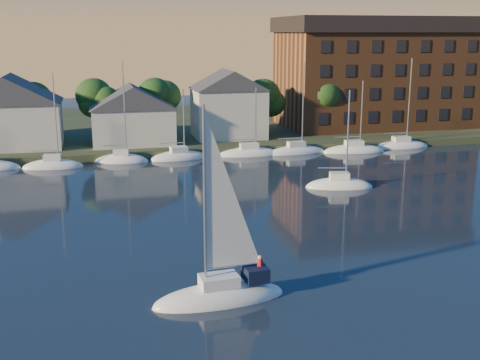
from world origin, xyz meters
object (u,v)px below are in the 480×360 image
object	(u,v)px
clubhouse_west	(9,111)
hero_sailboat	(221,292)
clubhouse_centre	(132,114)
drifting_sailboat_right	(339,187)
clubhouse_east	(228,103)
condo_block	(375,71)

from	to	relation	value
clubhouse_west	hero_sailboat	world-z (taller)	hero_sailboat
clubhouse_centre	drifting_sailboat_right	world-z (taller)	drifting_sailboat_right
clubhouse_east	condo_block	xyz separation A→B (m)	(26.00, 5.95, 3.79)
clubhouse_centre	condo_block	world-z (taller)	condo_block
clubhouse_east	hero_sailboat	world-z (taller)	hero_sailboat
hero_sailboat	drifting_sailboat_right	size ratio (longest dim) A/B	1.16
clubhouse_east	drifting_sailboat_right	xyz separation A→B (m)	(5.69, -28.06, -5.90)
clubhouse_east	drifting_sailboat_right	world-z (taller)	clubhouse_east
clubhouse_centre	condo_block	size ratio (longest dim) A/B	0.37
clubhouse_west	clubhouse_east	xyz separation A→B (m)	(30.00, 1.00, 0.07)
clubhouse_centre	clubhouse_west	bearing A→B (deg)	176.42
condo_block	hero_sailboat	bearing A→B (deg)	-123.36
clubhouse_east	hero_sailboat	distance (m)	53.74
clubhouse_centre	clubhouse_east	distance (m)	14.17
clubhouse_west	condo_block	world-z (taller)	condo_block
clubhouse_centre	drifting_sailboat_right	distance (m)	33.05
clubhouse_west	condo_block	size ratio (longest dim) A/B	0.44
clubhouse_west	condo_block	bearing A→B (deg)	7.07
clubhouse_west	clubhouse_centre	bearing A→B (deg)	-3.58
clubhouse_west	clubhouse_east	size ratio (longest dim) A/B	1.30
clubhouse_east	drifting_sailboat_right	size ratio (longest dim) A/B	0.92
clubhouse_east	condo_block	size ratio (longest dim) A/B	0.34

